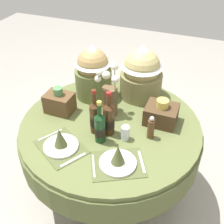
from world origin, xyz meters
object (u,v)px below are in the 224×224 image
object	(u,v)px
pepper_mill	(151,128)
woven_basket_side_left	(59,102)
flower_vase	(109,96)
gift_tub_back_left	(93,70)
place_setting_left	(60,142)
woven_basket_side_right	(161,114)
tumbler_near_right	(125,133)
wine_bottle_centre	(100,127)
wine_bottle_left	(109,119)
gift_tub_back_centre	(142,70)
wine_bottle_right	(95,117)
dining_table	(110,138)
place_setting_right	(118,159)

from	to	relation	value
pepper_mill	woven_basket_side_left	size ratio (longest dim) A/B	0.85
flower_vase	gift_tub_back_left	bearing A→B (deg)	138.99
place_setting_left	woven_basket_side_right	xyz separation A→B (m)	(0.57, 0.52, 0.03)
flower_vase	tumbler_near_right	distance (m)	0.34
woven_basket_side_right	tumbler_near_right	bearing A→B (deg)	-123.84
place_setting_left	wine_bottle_centre	size ratio (longest dim) A/B	1.28
place_setting_left	gift_tub_back_left	world-z (taller)	gift_tub_back_left
wine_bottle_centre	gift_tub_back_left	world-z (taller)	gift_tub_back_left
place_setting_left	woven_basket_side_left	bearing A→B (deg)	120.26
flower_vase	wine_bottle_left	xyz separation A→B (m)	(0.09, -0.23, -0.03)
wine_bottle_centre	woven_basket_side_left	xyz separation A→B (m)	(-0.44, 0.20, -0.04)
wine_bottle_left	gift_tub_back_centre	world-z (taller)	gift_tub_back_centre
place_setting_left	woven_basket_side_left	distance (m)	0.43
wine_bottle_right	woven_basket_side_right	bearing A→B (deg)	34.11
place_setting_left	tumbler_near_right	size ratio (longest dim) A/B	3.97
flower_vase	wine_bottle_left	bearing A→B (deg)	-69.29
pepper_mill	gift_tub_back_centre	bearing A→B (deg)	114.13
wine_bottle_left	pepper_mill	size ratio (longest dim) A/B	1.90
wine_bottle_left	woven_basket_side_left	world-z (taller)	wine_bottle_left
wine_bottle_right	tumbler_near_right	distance (m)	0.24
gift_tub_back_left	tumbler_near_right	bearing A→B (deg)	-44.94
gift_tub_back_left	wine_bottle_centre	bearing A→B (deg)	-61.45
dining_table	gift_tub_back_centre	size ratio (longest dim) A/B	3.00
wine_bottle_right	gift_tub_back_centre	size ratio (longest dim) A/B	0.76
dining_table	wine_bottle_centre	size ratio (longest dim) A/B	4.21
place_setting_right	flower_vase	distance (m)	0.56
dining_table	tumbler_near_right	bearing A→B (deg)	-37.83
wine_bottle_right	woven_basket_side_right	size ratio (longest dim) A/B	1.51
place_setting_left	wine_bottle_left	size ratio (longest dim) A/B	1.22
wine_bottle_left	woven_basket_side_left	distance (m)	0.48
flower_vase	tumbler_near_right	bearing A→B (deg)	-48.51
place_setting_right	woven_basket_side_right	world-z (taller)	woven_basket_side_right
wine_bottle_left	woven_basket_side_right	distance (m)	0.42
wine_bottle_centre	pepper_mill	distance (m)	0.36
flower_vase	tumbler_near_right	world-z (taller)	flower_vase
pepper_mill	gift_tub_back_centre	world-z (taller)	gift_tub_back_centre
wine_bottle_left	gift_tub_back_centre	bearing A→B (deg)	83.44
place_setting_left	gift_tub_back_centre	world-z (taller)	gift_tub_back_centre
dining_table	pepper_mill	distance (m)	0.41
wine_bottle_left	flower_vase	bearing A→B (deg)	110.71
dining_table	place_setting_right	distance (m)	0.47
place_setting_left	tumbler_near_right	world-z (taller)	place_setting_left
wine_bottle_left	gift_tub_back_centre	distance (m)	0.58
wine_bottle_centre	dining_table	bearing A→B (deg)	91.44
place_setting_left	flower_vase	size ratio (longest dim) A/B	1.03
tumbler_near_right	woven_basket_side_right	world-z (taller)	woven_basket_side_right
wine_bottle_centre	pepper_mill	bearing A→B (deg)	26.70
dining_table	wine_bottle_centre	world-z (taller)	wine_bottle_centre
wine_bottle_right	gift_tub_back_centre	xyz separation A→B (m)	(0.16, 0.59, 0.11)
wine_bottle_centre	tumbler_near_right	distance (m)	0.19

